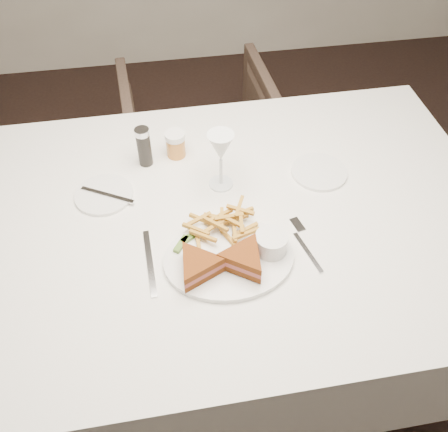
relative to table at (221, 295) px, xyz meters
The scene contains 3 objects.
table is the anchor object (origin of this frame).
chair_far 0.89m from the table, 86.96° to the left, with size 0.64×0.60×0.66m, color #45342A.
table_setting 0.42m from the table, 103.09° to the right, with size 0.77×0.62×0.18m.
Camera 1 is at (-0.44, -0.53, 1.72)m, focal length 40.00 mm.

